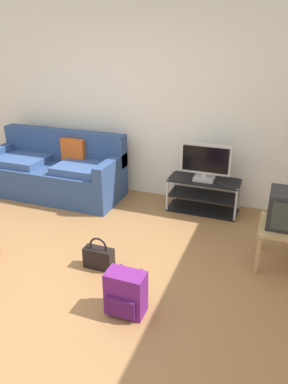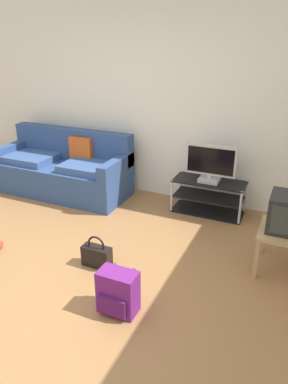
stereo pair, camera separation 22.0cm
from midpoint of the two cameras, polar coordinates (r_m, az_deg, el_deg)
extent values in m
cube|color=olive|center=(3.62, -15.95, -14.24)|extent=(9.00, 9.80, 0.02)
cube|color=silver|center=(5.10, -1.13, 14.34)|extent=(9.00, 0.10, 2.70)
cube|color=navy|center=(5.43, -15.06, 1.75)|extent=(1.96, 0.82, 0.45)
cube|color=navy|center=(5.53, -13.72, 7.24)|extent=(1.96, 0.20, 0.46)
cube|color=navy|center=(5.89, -22.70, 5.74)|extent=(0.14, 0.82, 0.20)
cube|color=navy|center=(4.86, -6.60, 3.96)|extent=(0.14, 0.82, 0.20)
cube|color=#365289|center=(5.62, -20.22, 4.80)|extent=(0.79, 0.57, 0.10)
cube|color=#365289|center=(5.00, -10.69, 3.67)|extent=(0.79, 0.57, 0.10)
cube|color=#CC561E|center=(5.31, -12.25, 6.40)|extent=(0.36, 0.12, 0.36)
cube|color=black|center=(4.73, 8.27, 1.87)|extent=(0.92, 0.41, 0.02)
cube|color=black|center=(4.81, 8.13, -0.49)|extent=(0.89, 0.39, 0.02)
cube|color=black|center=(4.90, 7.99, -2.78)|extent=(0.92, 0.41, 0.02)
cylinder|color=#B7B7BC|center=(4.75, 2.35, -0.59)|extent=(0.03, 0.03, 0.44)
cylinder|color=#B7B7BC|center=(4.58, 13.04, -2.17)|extent=(0.03, 0.03, 0.44)
cylinder|color=#B7B7BC|center=(5.08, 3.71, 1.02)|extent=(0.03, 0.03, 0.44)
cylinder|color=#B7B7BC|center=(4.92, 13.70, -0.40)|extent=(0.03, 0.03, 0.44)
cube|color=#B2B2B7|center=(4.70, 8.24, 2.17)|extent=(0.26, 0.22, 0.05)
cube|color=#B2B2B7|center=(4.68, 8.27, 2.69)|extent=(0.05, 0.04, 0.04)
cube|color=#B2B2B7|center=(4.61, 8.42, 5.19)|extent=(0.65, 0.04, 0.39)
cube|color=black|center=(4.59, 8.36, 5.10)|extent=(0.59, 0.01, 0.33)
cube|color=tan|center=(3.77, 20.31, -5.41)|extent=(0.54, 0.54, 0.03)
cube|color=tan|center=(3.67, 15.94, -9.60)|extent=(0.04, 0.04, 0.41)
cube|color=tan|center=(4.08, 16.64, -6.11)|extent=(0.04, 0.04, 0.41)
cube|color=#661E70|center=(3.11, -5.01, -15.68)|extent=(0.33, 0.19, 0.39)
cube|color=#4C1654|center=(3.07, -5.88, -17.87)|extent=(0.25, 0.04, 0.17)
cylinder|color=#4C1654|center=(3.21, -5.64, -13.82)|extent=(0.04, 0.04, 0.31)
cylinder|color=#4C1654|center=(3.14, -2.53, -14.58)|extent=(0.04, 0.04, 0.31)
cube|color=black|center=(3.70, -8.91, -10.35)|extent=(0.30, 0.13, 0.22)
torus|color=black|center=(3.63, -9.05, -8.52)|extent=(0.19, 0.02, 0.19)
camera|label=1|loc=(0.11, -91.69, -0.73)|focal=33.58mm
camera|label=2|loc=(0.11, 88.31, 0.73)|focal=33.58mm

